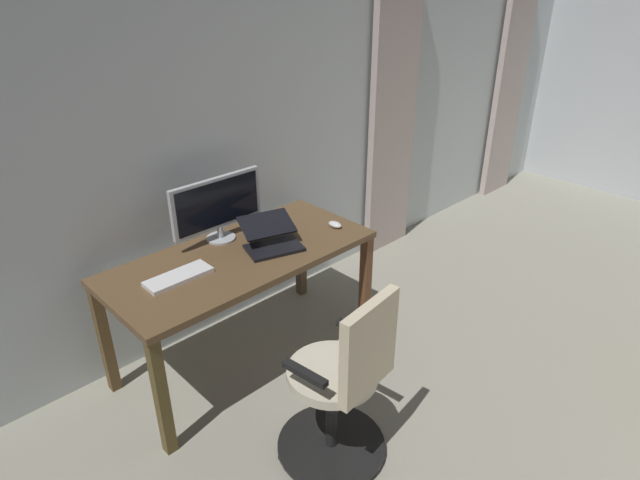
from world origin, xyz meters
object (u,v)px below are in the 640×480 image
Objects in this scene: desk at (242,267)px; computer_keyboard at (179,277)px; mug_tea at (280,218)px; computer_monitor at (218,205)px; laptop at (271,239)px; office_chair at (343,387)px; computer_mouse at (335,224)px.

computer_keyboard is at bearing -0.65° from desk.
computer_keyboard is at bearing 9.26° from mug_tea.
computer_monitor reaches higher than computer_keyboard.
computer_monitor reaches higher than laptop.
desk is 3.99× the size of laptop.
office_chair is at bearing 81.53° from desk.
computer_keyboard is (0.41, -0.00, 0.10)m from desk.
laptop is at bearing 117.88° from computer_monitor.
office_chair is (0.14, 0.97, -0.20)m from desk.
laptop reaches higher than mug_tea.
computer_keyboard reaches higher than desk.
computer_keyboard is (0.44, 0.24, -0.21)m from computer_monitor.
laptop is 3.98× the size of computer_mouse.
office_chair is 2.52× the size of laptop.
computer_mouse is (-0.62, 0.37, -0.21)m from computer_monitor.
desk is 0.46m from mug_tea.
desk is 0.42m from computer_keyboard.
computer_monitor is 0.76m from computer_mouse.
computer_mouse is (-0.65, 0.13, 0.11)m from desk.
laptop is at bearing 63.27° from office_chair.
laptop is 0.31m from mug_tea.
mug_tea is (-0.56, -1.11, 0.34)m from office_chair.
laptop is at bearing 173.98° from computer_keyboard.
mug_tea is at bearing -122.34° from laptop.
laptop is (-0.33, -0.91, 0.34)m from office_chair.
office_chair is 1.33m from computer_monitor.
laptop reaches higher than computer_keyboard.
computer_keyboard is at bearing -7.33° from computer_mouse.
mug_tea is (-0.23, -0.20, -0.00)m from laptop.
office_chair is at bearing 105.19° from computer_keyboard.
computer_monitor is at bearing 75.14° from office_chair.
desk is 4.37× the size of computer_keyboard.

